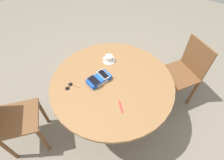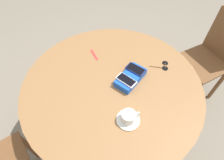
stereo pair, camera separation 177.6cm
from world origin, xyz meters
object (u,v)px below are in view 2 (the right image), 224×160
(lanyard_strap, at_px, (94,55))
(sunglasses, at_px, (164,66))
(phone_navy, at_px, (135,69))
(phone_white, at_px, (126,80))
(phone_box, at_px, (131,78))
(coffee_cup, at_px, (129,117))
(saucer, at_px, (128,120))
(chair_near_window, at_px, (207,60))
(round_table, at_px, (112,90))

(lanyard_strap, height_order, sunglasses, sunglasses)
(phone_navy, distance_m, phone_white, 0.11)
(phone_box, bearing_deg, coffee_cup, 15.00)
(phone_white, relative_size, saucer, 1.05)
(coffee_cup, distance_m, chair_near_window, 1.11)
(saucer, relative_size, chair_near_window, 0.15)
(round_table, distance_m, phone_navy, 0.22)
(round_table, bearing_deg, sunglasses, 132.17)
(phone_navy, distance_m, lanyard_strap, 0.34)
(phone_navy, bearing_deg, sunglasses, 130.57)
(phone_white, bearing_deg, lanyard_strap, -121.27)
(phone_box, height_order, lanyard_strap, phone_box)
(sunglasses, bearing_deg, round_table, -47.83)
(saucer, xyz_separation_m, lanyard_strap, (-0.41, -0.39, -0.00))
(phone_box, distance_m, chair_near_window, 0.92)
(round_table, xyz_separation_m, lanyard_strap, (-0.19, -0.21, 0.09))
(phone_navy, xyz_separation_m, saucer, (0.33, 0.06, -0.05))
(phone_navy, distance_m, sunglasses, 0.23)
(lanyard_strap, height_order, chair_near_window, chair_near_window)
(lanyard_strap, bearing_deg, saucer, 43.61)
(phone_box, bearing_deg, phone_navy, 166.56)
(chair_near_window, bearing_deg, lanyard_strap, -57.85)
(phone_white, xyz_separation_m, chair_near_window, (-0.73, 0.57, -0.31))
(phone_navy, height_order, chair_near_window, chair_near_window)
(phone_white, height_order, saucer, phone_white)
(round_table, relative_size, saucer, 8.84)
(saucer, xyz_separation_m, sunglasses, (-0.48, 0.11, -0.00))
(phone_white, relative_size, coffee_cup, 1.43)
(round_table, height_order, phone_navy, phone_navy)
(sunglasses, distance_m, chair_near_window, 0.66)
(phone_white, bearing_deg, sunglasses, 142.12)
(phone_white, xyz_separation_m, saucer, (0.22, 0.09, -0.05))
(round_table, xyz_separation_m, saucer, (0.22, 0.18, 0.09))
(phone_navy, height_order, sunglasses, phone_navy)
(sunglasses, bearing_deg, phone_box, -42.34)
(phone_box, height_order, saucer, phone_box)
(lanyard_strap, distance_m, chair_near_window, 1.07)
(phone_box, relative_size, saucer, 1.85)
(phone_box, height_order, chair_near_window, chair_near_window)
(round_table, relative_size, coffee_cup, 12.02)
(phone_navy, bearing_deg, round_table, -45.66)
(lanyard_strap, bearing_deg, chair_near_window, 122.15)
(phone_box, xyz_separation_m, phone_navy, (-0.06, 0.01, 0.03))
(phone_white, height_order, coffee_cup, coffee_cup)
(lanyard_strap, xyz_separation_m, chair_near_window, (-0.55, 0.88, -0.26))
(round_table, distance_m, saucer, 0.30)
(coffee_cup, height_order, chair_near_window, chair_near_window)
(phone_box, xyz_separation_m, lanyard_strap, (-0.13, -0.32, -0.02))
(sunglasses, bearing_deg, phone_white, -37.88)
(round_table, xyz_separation_m, sunglasses, (-0.26, 0.29, 0.09))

